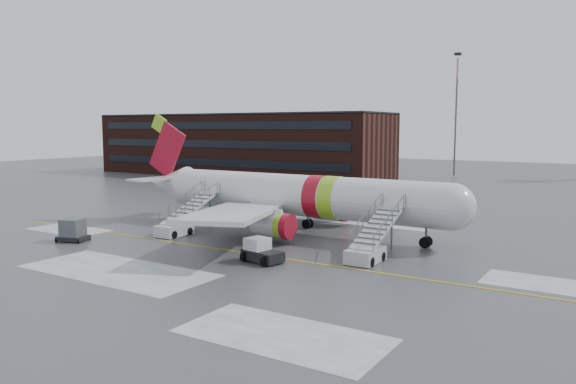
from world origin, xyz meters
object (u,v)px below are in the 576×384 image
Objects in this scene: airstair_fwd at (370,246)px; pushback_tug at (261,251)px; airliner at (291,195)px; uld_container at (73,231)px; airstair_aft at (180,223)px.

pushback_tug is at bearing -144.92° from airstair_fwd.
airliner is 19.39m from uld_container.
airliner is 4.55× the size of airstair_aft.
uld_container reaches higher than pushback_tug.
airliner reaches higher than uld_container.
airliner is at bearing 39.81° from airstair_aft.
airstair_fwd is 18.73m from airstair_aft.
pushback_tug is (-6.54, -4.59, -0.30)m from airstair_fwd.
uld_container is at bearing -128.60° from airstair_aft.
airliner reaches higher than airstair_aft.
airliner is 4.55× the size of airstair_fwd.
airliner is 12.62× the size of uld_container.
pushback_tug is at bearing 8.06° from uld_container.
airstair_fwd is 25.44m from uld_container.
airstair_fwd is 2.77× the size of uld_container.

